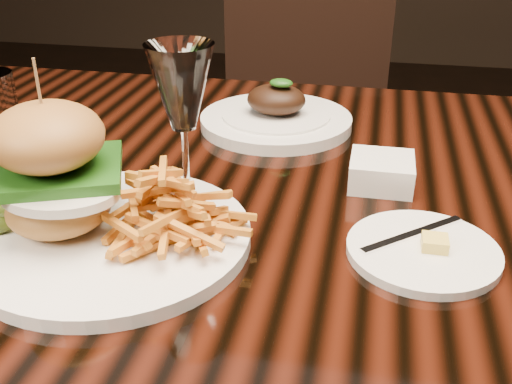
% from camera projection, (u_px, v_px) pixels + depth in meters
% --- Properties ---
extents(dining_table, '(1.60, 0.90, 0.75)m').
position_uv_depth(dining_table, '(308.00, 244.00, 0.79)').
color(dining_table, black).
rests_on(dining_table, ground).
extents(burger_plate, '(0.30, 0.30, 0.20)m').
position_uv_depth(burger_plate, '(104.00, 199.00, 0.62)').
color(burger_plate, white).
rests_on(burger_plate, dining_table).
extents(side_saucer, '(0.16, 0.16, 0.02)m').
position_uv_depth(side_saucer, '(423.00, 250.00, 0.62)').
color(side_saucer, white).
rests_on(side_saucer, dining_table).
extents(ramekin, '(0.10, 0.10, 0.04)m').
position_uv_depth(ramekin, '(381.00, 172.00, 0.76)').
color(ramekin, white).
rests_on(ramekin, dining_table).
extents(wine_glass, '(0.07, 0.07, 0.20)m').
position_uv_depth(wine_glass, '(182.00, 93.00, 0.63)').
color(wine_glass, white).
rests_on(wine_glass, dining_table).
extents(far_dish, '(0.24, 0.24, 0.08)m').
position_uv_depth(far_dish, '(276.00, 117.00, 0.94)').
color(far_dish, white).
rests_on(far_dish, dining_table).
extents(chair_far, '(0.53, 0.54, 0.95)m').
position_uv_depth(chair_far, '(307.00, 111.00, 1.64)').
color(chair_far, black).
rests_on(chair_far, ground).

